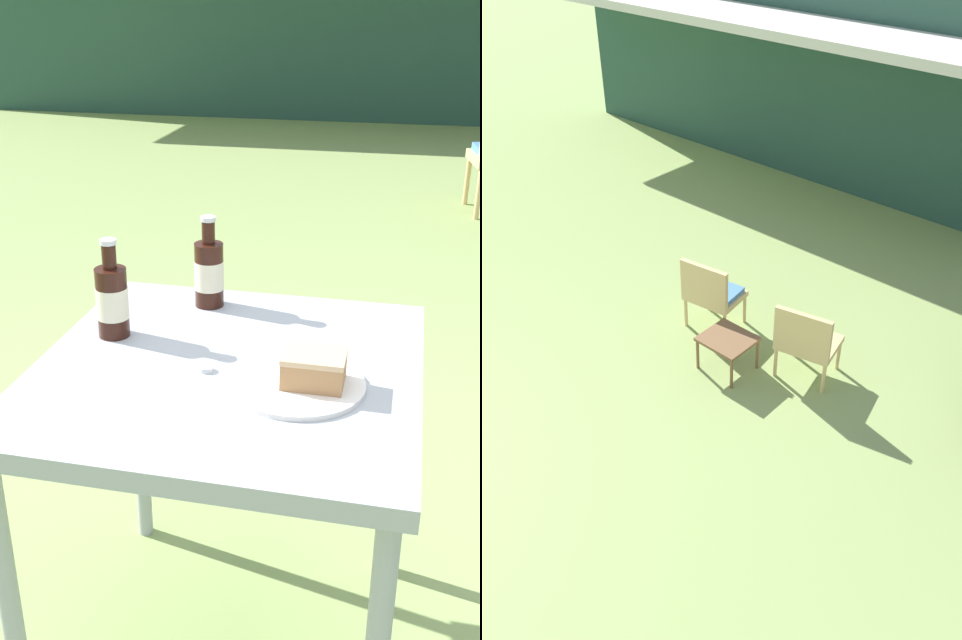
% 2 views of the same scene
% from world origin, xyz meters
% --- Properties ---
extents(cabin_building, '(9.19, 5.61, 2.79)m').
position_xyz_m(cabin_building, '(-0.70, 9.99, 1.40)').
color(cabin_building, '#284C3D').
rests_on(cabin_building, ground_plane).
extents(wicker_chair_cushioned, '(0.60, 0.52, 0.82)m').
position_xyz_m(wicker_chair_cushioned, '(0.98, 4.04, 0.45)').
color(wicker_chair_cushioned, tan).
rests_on(wicker_chair_cushioned, ground_plane).
extents(wicker_chair_plain, '(0.63, 0.55, 0.82)m').
position_xyz_m(wicker_chair_plain, '(2.18, 4.02, 0.45)').
color(wicker_chair_plain, tan).
rests_on(wicker_chair_plain, ground_plane).
extents(garden_side_table, '(0.48, 0.43, 0.37)m').
position_xyz_m(garden_side_table, '(1.55, 3.64, 0.33)').
color(garden_side_table, brown).
rests_on(garden_side_table, ground_plane).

